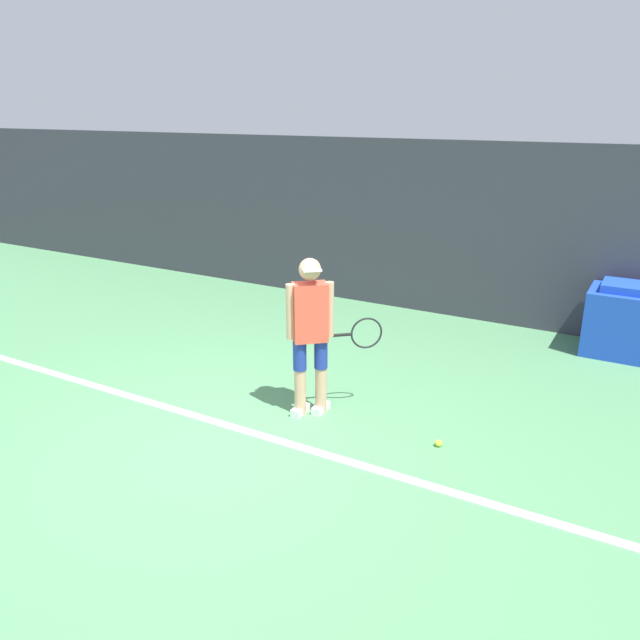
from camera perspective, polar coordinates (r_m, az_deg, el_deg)
ground_plane at (r=6.04m, az=-10.04°, el=-11.73°), size 24.00×24.00×0.00m
back_wall at (r=9.76m, az=8.67°, el=8.39°), size 24.00×0.10×2.61m
court_baseline at (r=6.35m, az=-7.34°, el=-9.89°), size 21.60×0.10×0.01m
tennis_player at (r=6.27m, az=-0.77°, el=-0.91°), size 0.77×0.70×1.66m
tennis_ball at (r=6.12m, az=10.79°, el=-11.01°), size 0.07×0.07×0.07m
covered_chair at (r=8.89m, az=26.03°, el=-0.08°), size 0.91×0.75×0.95m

